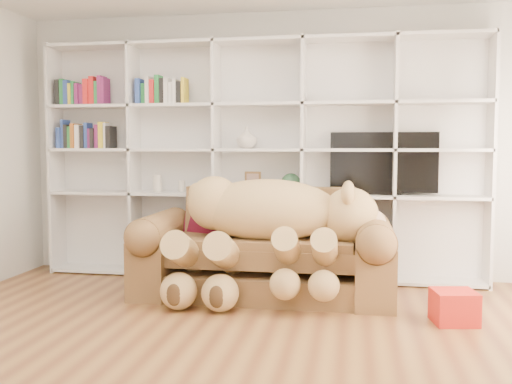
% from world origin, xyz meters
% --- Properties ---
extents(floor, '(5.00, 5.00, 0.00)m').
position_xyz_m(floor, '(0.00, 0.00, 0.00)').
color(floor, brown).
rests_on(floor, ground).
extents(wall_back, '(5.00, 0.02, 2.70)m').
position_xyz_m(wall_back, '(0.00, 2.50, 1.35)').
color(wall_back, silver).
rests_on(wall_back, floor).
extents(bookshelf, '(4.43, 0.35, 2.40)m').
position_xyz_m(bookshelf, '(-0.24, 2.36, 1.31)').
color(bookshelf, silver).
rests_on(bookshelf, floor).
extents(sofa, '(2.26, 0.98, 0.95)m').
position_xyz_m(sofa, '(0.16, 1.66, 0.36)').
color(sofa, brown).
rests_on(sofa, floor).
extents(teddy_bear, '(1.84, 0.97, 1.07)m').
position_xyz_m(teddy_bear, '(0.20, 1.47, 0.68)').
color(teddy_bear, tan).
rests_on(teddy_bear, sofa).
extents(throw_pillow, '(0.47, 0.37, 0.43)m').
position_xyz_m(throw_pillow, '(-0.42, 1.82, 0.69)').
color(throw_pillow, '#5C0F1D').
rests_on(throw_pillow, sofa).
extents(gift_box, '(0.35, 0.34, 0.25)m').
position_xyz_m(gift_box, '(1.70, 1.07, 0.12)').
color(gift_box, red).
rests_on(gift_box, floor).
extents(tv, '(1.03, 0.18, 0.61)m').
position_xyz_m(tv, '(1.22, 2.35, 1.16)').
color(tv, black).
rests_on(tv, bookshelf).
extents(picture_frame, '(0.17, 0.04, 0.21)m').
position_xyz_m(picture_frame, '(-0.07, 2.30, 0.98)').
color(picture_frame, brown).
rests_on(picture_frame, bookshelf).
extents(green_vase, '(0.20, 0.20, 0.20)m').
position_xyz_m(green_vase, '(0.32, 2.30, 0.97)').
color(green_vase, '#2C5635').
rests_on(green_vase, bookshelf).
extents(figurine_tall, '(0.10, 0.10, 0.17)m').
position_xyz_m(figurine_tall, '(-1.08, 2.30, 0.95)').
color(figurine_tall, beige).
rests_on(figurine_tall, bookshelf).
extents(figurine_short, '(0.09, 0.09, 0.12)m').
position_xyz_m(figurine_short, '(-0.81, 2.30, 0.92)').
color(figurine_short, beige).
rests_on(figurine_short, bookshelf).
extents(snow_globe, '(0.12, 0.12, 0.12)m').
position_xyz_m(snow_globe, '(-0.55, 2.30, 0.93)').
color(snow_globe, white).
rests_on(snow_globe, bookshelf).
extents(shelf_vase, '(0.25, 0.25, 0.21)m').
position_xyz_m(shelf_vase, '(-0.13, 2.30, 1.42)').
color(shelf_vase, beige).
rests_on(shelf_vase, bookshelf).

